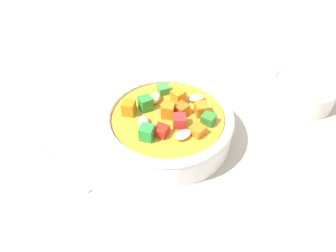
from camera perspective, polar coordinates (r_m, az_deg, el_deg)
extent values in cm
cube|color=#BAB2A0|center=(46.60, 0.00, -2.97)|extent=(140.00, 140.00, 2.00)
cylinder|color=white|center=(44.46, 0.00, -0.37)|extent=(18.42, 18.42, 3.95)
torus|color=white|center=(42.83, 0.00, 1.89)|extent=(18.62, 18.62, 1.30)
cylinder|color=gold|center=(42.96, 0.00, 1.70)|extent=(15.78, 15.78, 0.40)
cube|color=green|center=(43.49, -4.22, 4.27)|extent=(2.40, 2.40, 1.97)
cube|color=orange|center=(42.33, -0.35, 3.14)|extent=(1.78, 1.78, 2.03)
cube|color=orange|center=(42.72, 2.52, 3.12)|extent=(2.33, 2.33, 1.55)
ellipsoid|color=beige|center=(45.26, 5.32, 5.23)|extent=(2.80, 2.42, 0.98)
cube|color=#388832|center=(41.40, 7.46, 0.90)|extent=(2.14, 2.14, 1.34)
ellipsoid|color=beige|center=(44.92, -2.42, 5.25)|extent=(1.80, 2.54, 1.21)
cube|color=green|center=(46.55, -0.83, 6.90)|extent=(2.36, 2.36, 1.21)
ellipsoid|color=beige|center=(39.56, 2.82, -1.64)|extent=(2.69, 2.80, 0.96)
cube|color=orange|center=(42.97, -7.35, 3.39)|extent=(1.73, 1.73, 1.97)
ellipsoid|color=beige|center=(41.21, -4.62, 0.75)|extent=(2.26, 2.76, 1.15)
cube|color=orange|center=(40.09, 5.57, -0.81)|extent=(2.33, 2.33, 1.20)
cube|color=red|center=(40.87, 2.15, 0.96)|extent=(2.07, 2.07, 1.68)
cube|color=orange|center=(42.78, 6.26, 3.11)|extent=(2.27, 2.27, 1.75)
cube|color=orange|center=(44.50, 1.87, 5.47)|extent=(2.37, 2.37, 1.99)
cube|color=green|center=(39.18, -4.00, -1.24)|extent=(1.74, 1.74, 1.95)
cube|color=red|center=(39.79, -1.11, -0.92)|extent=(2.04, 2.04, 1.26)
cylinder|color=silver|center=(44.30, -19.24, -7.03)|extent=(10.93, 6.27, 0.71)
ellipsoid|color=silver|center=(37.68, -8.49, -17.19)|extent=(3.86, 3.56, 0.76)
cylinder|color=white|center=(55.92, 23.63, 5.82)|extent=(10.76, 10.76, 3.40)
torus|color=white|center=(54.86, 24.19, 7.38)|extent=(10.87, 10.87, 0.86)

